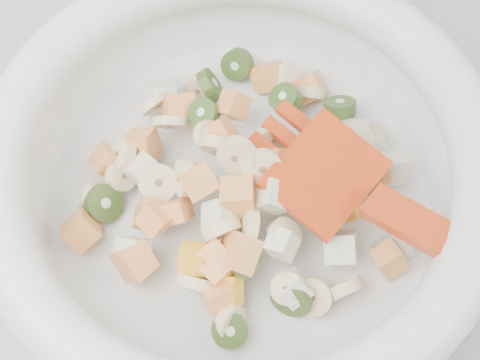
# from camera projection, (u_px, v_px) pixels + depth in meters

# --- Properties ---
(mixing_bowl) EXTENTS (0.48, 0.36, 0.12)m
(mixing_bowl) POSITION_uv_depth(u_px,v_px,m) (242.00, 175.00, 0.51)
(mixing_bowl) COLOR white
(mixing_bowl) RESTS_ON counter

